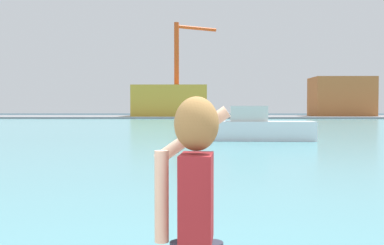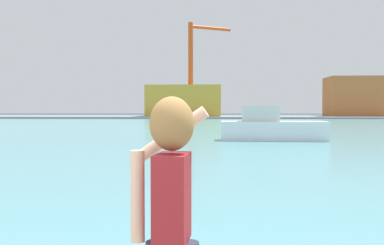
# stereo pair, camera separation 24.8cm
# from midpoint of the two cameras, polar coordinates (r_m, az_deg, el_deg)

# --- Properties ---
(ground_plane) EXTENTS (220.00, 220.00, 0.00)m
(ground_plane) POSITION_cam_midpoint_polar(r_m,az_deg,el_deg) (51.89, 1.99, -0.47)
(ground_plane) COLOR #334751
(harbor_water) EXTENTS (140.00, 100.00, 0.02)m
(harbor_water) POSITION_cam_midpoint_polar(r_m,az_deg,el_deg) (53.88, 2.03, -0.37)
(harbor_water) COLOR #599EA8
(harbor_water) RESTS_ON ground_plane
(far_shore_dock) EXTENTS (140.00, 20.00, 0.36)m
(far_shore_dock) POSITION_cam_midpoint_polar(r_m,az_deg,el_deg) (93.86, 2.41, 0.73)
(far_shore_dock) COLOR gray
(far_shore_dock) RESTS_ON ground_plane
(person_photographer) EXTENTS (0.53, 0.56, 1.74)m
(person_photographer) POSITION_cam_midpoint_polar(r_m,az_deg,el_deg) (2.83, -0.22, -10.42)
(person_photographer) COLOR #2D3342
(person_photographer) RESTS_ON quay_promenade
(boat_moored) EXTENTS (6.97, 2.21, 2.28)m
(boat_moored) POSITION_cam_midpoint_polar(r_m,az_deg,el_deg) (29.56, 10.46, -0.70)
(boat_moored) COLOR white
(boat_moored) RESTS_ON harbor_water
(warehouse_left) EXTENTS (15.26, 12.37, 6.40)m
(warehouse_left) POSITION_cam_midpoint_polar(r_m,az_deg,el_deg) (93.85, -0.89, 2.80)
(warehouse_left) COLOR gold
(warehouse_left) RESTS_ON far_shore_dock
(warehouse_right) EXTENTS (12.39, 8.69, 8.25)m
(warehouse_right) POSITION_cam_midpoint_polar(r_m,az_deg,el_deg) (99.41, 20.64, 3.16)
(warehouse_right) COLOR #B26633
(warehouse_right) RESTS_ON far_shore_dock
(port_crane) EXTENTS (8.90, 5.30, 19.39)m
(port_crane) POSITION_cam_midpoint_polar(r_m,az_deg,el_deg) (92.50, 0.40, 7.90)
(port_crane) COLOR #D84C19
(port_crane) RESTS_ON far_shore_dock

